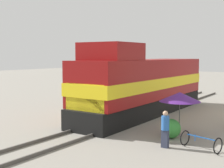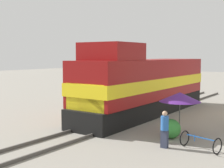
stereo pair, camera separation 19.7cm
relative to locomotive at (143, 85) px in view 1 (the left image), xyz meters
The scene contains 8 objects.
ground_plane 2.89m from the locomotive, 90.00° to the right, with size 120.00×120.00×0.00m, color gray.
rail_near 2.93m from the locomotive, 109.02° to the right, with size 0.08×32.83×0.15m, color #4C4742.
rail_far 2.93m from the locomotive, 70.98° to the right, with size 0.08×32.83×0.15m, color #4C4742.
locomotive is the anchor object (origin of this frame).
vendor_umbrella 5.59m from the locomotive, 42.35° to the right, with size 2.03×2.03×2.16m.
shrub_cluster 6.18m from the locomotive, 48.06° to the right, with size 0.93×0.93×0.93m, color #388C38.
person_bystander 7.57m from the locomotive, 53.82° to the right, with size 0.34×0.34×1.60m.
bicycle 8.11m from the locomotive, 43.35° to the right, with size 1.76×1.07×0.67m.
Camera 1 is at (9.91, -16.06, 3.95)m, focal length 50.00 mm.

